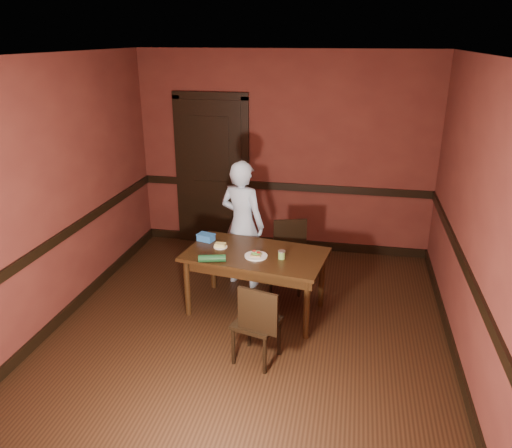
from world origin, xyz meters
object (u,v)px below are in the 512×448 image
at_px(food_tub, 206,237).
at_px(person, 242,224).
at_px(dining_table, 256,282).
at_px(sauce_jar, 282,255).
at_px(cheese_saucer, 220,246).
at_px(chair_far, 283,258).
at_px(sandwich_plate, 256,255).
at_px(chair_near, 257,321).

bearing_deg(food_tub, person, 65.45).
xyz_separation_m(dining_table, food_tub, (-0.61, 0.23, 0.38)).
bearing_deg(person, dining_table, 132.77).
height_order(sauce_jar, cheese_saucer, sauce_jar).
distance_m(chair_far, food_tub, 0.94).
xyz_separation_m(sauce_jar, food_tub, (-0.91, 0.31, -0.01)).
distance_m(chair_far, sandwich_plate, 0.70).
distance_m(sauce_jar, food_tub, 0.96).
height_order(person, sandwich_plate, person).
xyz_separation_m(chair_near, sauce_jar, (0.11, 0.79, 0.33)).
height_order(chair_near, sandwich_plate, chair_near).
height_order(chair_far, person, person).
bearing_deg(sandwich_plate, dining_table, 104.54).
bearing_deg(sauce_jar, chair_near, -97.78).
height_order(sauce_jar, food_tub, sauce_jar).
distance_m(person, cheese_saucer, 0.56).
relative_size(chair_far, person, 0.55).
xyz_separation_m(chair_far, chair_near, (-0.04, -1.39, -0.01)).
bearing_deg(cheese_saucer, sauce_jar, -12.97).
height_order(dining_table, sandwich_plate, sandwich_plate).
height_order(chair_near, cheese_saucer, chair_near).
xyz_separation_m(sandwich_plate, cheese_saucer, (-0.43, 0.17, 0.00)).
xyz_separation_m(dining_table, sandwich_plate, (0.02, -0.09, 0.36)).
bearing_deg(food_tub, sandwich_plate, -10.51).
distance_m(chair_near, person, 1.60).
bearing_deg(sauce_jar, person, 129.31).
relative_size(chair_far, chair_near, 1.03).
relative_size(chair_near, person, 0.53).
distance_m(chair_far, person, 0.62).
bearing_deg(chair_near, food_tub, -39.04).
bearing_deg(chair_near, sandwich_plate, -63.38).
height_order(chair_far, sandwich_plate, chair_far).
bearing_deg(food_tub, dining_table, -4.22).
bearing_deg(chair_far, sandwich_plate, -125.62).
bearing_deg(chair_far, person, 151.71).
bearing_deg(person, cheese_saucer, 95.20).
bearing_deg(food_tub, cheese_saucer, -20.29).
xyz_separation_m(chair_near, cheese_saucer, (-0.59, 0.95, 0.30)).
relative_size(sandwich_plate, food_tub, 1.12).
height_order(person, sauce_jar, person).
xyz_separation_m(dining_table, sauce_jar, (0.29, -0.09, 0.39)).
bearing_deg(cheese_saucer, chair_far, 34.89).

